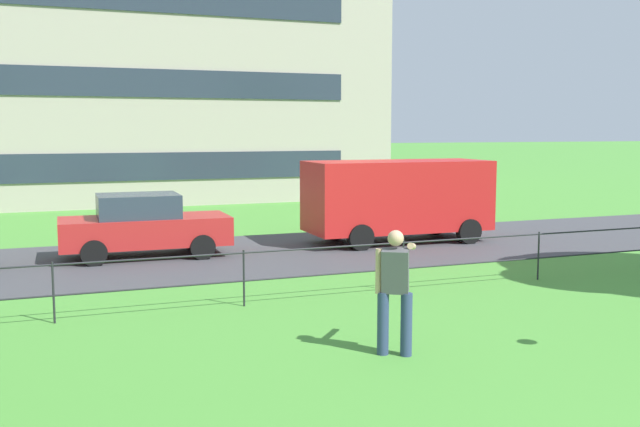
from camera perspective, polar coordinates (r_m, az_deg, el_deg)
name	(u,v)px	position (r m, az deg, el deg)	size (l,w,h in m)	color
street_strip	(309,250)	(18.65, -0.88, -2.88)	(80.00, 6.07, 0.01)	#424247
park_fence	(403,258)	(13.88, 6.58, -3.47)	(31.36, 0.04, 1.00)	#232328
person_thrower	(395,288)	(9.97, 5.93, -5.85)	(0.77, 0.67, 1.74)	navy
car_red_left	(144,225)	(18.04, -13.73, -0.91)	(4.04, 1.89, 1.54)	red
panel_van_center	(398,196)	(19.95, 6.18, 1.37)	(5.04, 2.18, 2.24)	red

